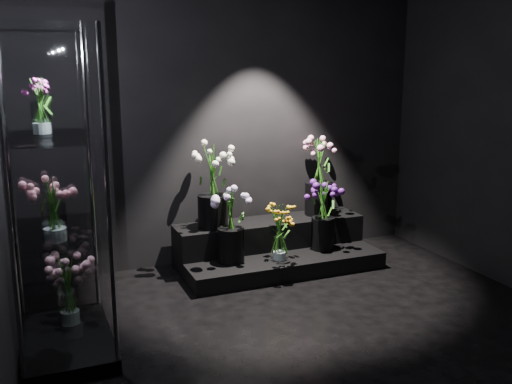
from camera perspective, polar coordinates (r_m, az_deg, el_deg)
floor at (r=4.16m, az=7.09°, el=-14.81°), size 4.00×4.00×0.00m
wall_back at (r=5.54m, az=-2.70°, el=7.35°), size 4.00×0.00×4.00m
display_riser at (r=5.57m, az=1.85°, el=-5.54°), size 1.88×0.84×0.42m
display_case at (r=3.91m, az=-19.40°, el=-0.47°), size 0.58×0.97×2.14m
bouquet_orange_bells at (r=5.19m, az=2.38°, el=-3.94°), size 0.37×0.37×0.52m
bouquet_lilac at (r=5.11m, az=-2.53°, el=-2.83°), size 0.52×0.52×0.66m
bouquet_purple at (r=5.50m, az=6.75°, el=-1.85°), size 0.45×0.45×0.66m
bouquet_cream_roses at (r=5.27m, az=-4.38°, el=0.91°), size 0.50×0.50×0.76m
bouquet_pink_roses at (r=5.75m, az=6.32°, el=1.80°), size 0.37×0.37×0.76m
bouquet_case_pink at (r=3.72m, az=-19.62°, el=-1.57°), size 0.38×0.38×0.39m
bouquet_case_magenta at (r=3.97m, az=-20.78°, el=8.13°), size 0.22×0.22×0.36m
bouquet_case_base_pink at (r=4.30m, az=-18.28°, el=-9.22°), size 0.34×0.34×0.49m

